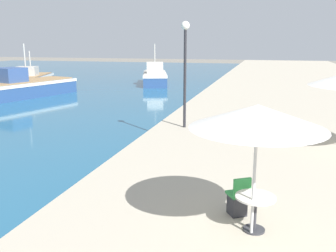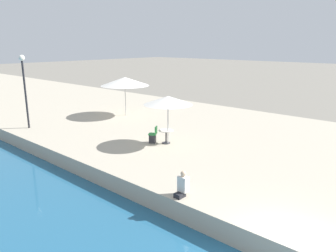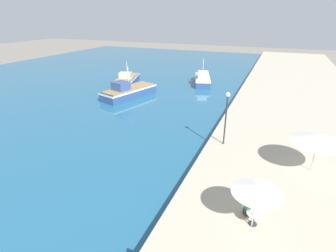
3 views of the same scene
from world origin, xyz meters
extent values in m
cube|color=#235B7F|center=(-28.00, 37.00, 0.02)|extent=(56.00, 90.00, 0.04)
cube|color=#B2A893|center=(8.00, 37.00, 0.40)|extent=(16.00, 90.00, 0.79)
cube|color=navy|center=(-14.53, 28.70, 0.66)|extent=(5.09, 8.94, 1.24)
cube|color=silver|center=(-14.53, 28.70, 1.16)|extent=(5.17, 9.04, 0.25)
cube|color=#99754C|center=(-14.53, 28.70, 1.33)|extent=(4.68, 8.23, 0.10)
cube|color=#334C7F|center=(-14.94, 27.27, 1.94)|extent=(2.44, 2.35, 1.12)
cylinder|color=#B7B2A8|center=(-14.53, 28.70, 2.87)|extent=(0.12, 0.12, 2.98)
cube|color=navy|center=(-19.11, 35.93, 0.55)|extent=(4.65, 7.22, 1.02)
cube|color=silver|center=(-19.11, 35.93, 0.93)|extent=(4.73, 7.30, 0.25)
cube|color=#99754C|center=(-19.11, 35.93, 1.11)|extent=(4.28, 6.64, 0.10)
cube|color=#B7B2A8|center=(-18.77, 34.81, 1.61)|extent=(2.33, 1.98, 0.91)
cylinder|color=#B7B2A8|center=(-19.11, 35.93, 2.38)|extent=(0.12, 0.12, 2.44)
cube|color=navy|center=(-6.87, 40.08, 0.65)|extent=(4.41, 7.54, 1.22)
cube|color=silver|center=(-6.87, 40.08, 1.13)|extent=(4.47, 7.63, 0.25)
cube|color=#ADA89E|center=(-6.87, 40.08, 1.31)|extent=(4.05, 6.94, 0.10)
cube|color=silver|center=(-6.49, 38.88, 1.91)|extent=(2.05, 2.00, 1.10)
cylinder|color=#B7B2A8|center=(-6.87, 40.08, 2.82)|extent=(0.12, 0.12, 2.92)
cylinder|color=#B7B7B7|center=(4.68, 8.63, 1.94)|extent=(0.06, 0.06, 2.30)
cone|color=white|center=(4.68, 8.63, 3.17)|extent=(2.55, 2.55, 0.45)
cylinder|color=#B7B7B7|center=(7.96, 15.79, 1.98)|extent=(0.06, 0.06, 2.37)
cone|color=white|center=(7.96, 15.79, 3.33)|extent=(3.54, 3.54, 0.62)
cylinder|color=#333338|center=(4.73, 8.81, 0.81)|extent=(0.44, 0.44, 0.04)
cylinder|color=#333338|center=(4.73, 8.81, 1.14)|extent=(0.08, 0.08, 0.70)
cylinder|color=beige|center=(4.73, 8.81, 1.51)|extent=(0.80, 0.80, 0.04)
cube|color=#2D2D33|center=(4.33, 9.44, 1.02)|extent=(0.47, 0.47, 0.45)
cube|color=#2D8E42|center=(4.33, 9.44, 1.27)|extent=(0.55, 0.55, 0.06)
cube|color=#2D8E42|center=(4.44, 9.27, 1.50)|extent=(0.37, 0.26, 0.40)
cylinder|color=#232328|center=(1.36, 17.56, 2.89)|extent=(0.12, 0.12, 4.20)
sphere|color=white|center=(1.36, 17.56, 5.17)|extent=(0.36, 0.36, 0.36)
camera|label=1|loc=(4.83, 1.70, 4.51)|focal=40.00mm
camera|label=2|loc=(-7.79, -2.53, 6.05)|focal=35.00mm
camera|label=3|loc=(4.71, -2.83, 11.08)|focal=28.00mm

